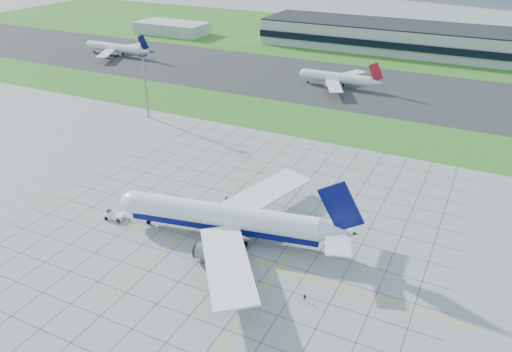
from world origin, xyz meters
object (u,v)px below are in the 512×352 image
at_px(airliner, 226,218).
at_px(pushback_tug, 113,215).
at_px(crew_near, 118,221).
at_px(crew_far, 305,298).
at_px(distant_jet_1, 338,78).
at_px(light_mast, 145,78).
at_px(distant_jet_0, 116,48).

bearing_deg(airliner, pushback_tug, -179.86).
height_order(crew_near, crew_far, crew_near).
distance_m(airliner, distant_jet_1, 135.94).
relative_size(light_mast, pushback_tug, 3.24).
height_order(airliner, distant_jet_1, airliner).
relative_size(airliner, pushback_tug, 7.89).
xyz_separation_m(pushback_tug, distant_jet_1, (15.79, 141.12, 3.52)).
bearing_deg(crew_far, light_mast, 148.38).
bearing_deg(distant_jet_0, airliner, -41.97).
bearing_deg(crew_near, crew_far, -41.77).
relative_size(airliner, distant_jet_1, 1.46).
bearing_deg(crew_near, distant_jet_1, 49.37).
bearing_deg(distant_jet_1, pushback_tug, -96.38).
bearing_deg(distant_jet_0, crew_far, -40.15).
relative_size(pushback_tug, crew_near, 4.78).
relative_size(light_mast, distant_jet_0, 0.58).
distance_m(light_mast, crew_near, 81.90).
xyz_separation_m(light_mast, crew_far, (97.10, -74.37, -15.39)).
distance_m(light_mast, pushback_tug, 79.09).
xyz_separation_m(airliner, crew_far, (26.31, -13.61, -4.60)).
height_order(light_mast, airliner, light_mast).
distance_m(airliner, pushback_tug, 32.21).
xyz_separation_m(crew_far, distant_jet_1, (-41.85, 148.66, 3.70)).
bearing_deg(pushback_tug, distant_jet_0, 119.44).
distance_m(light_mast, crew_far, 123.27).
distance_m(light_mast, airliner, 93.90).
height_order(light_mast, crew_far, light_mast).
relative_size(airliner, crew_near, 37.68).
distance_m(light_mast, distant_jet_1, 93.32).
xyz_separation_m(airliner, pushback_tug, (-31.32, -6.07, -4.42)).
bearing_deg(crew_near, pushback_tug, 117.27).
bearing_deg(airliner, crew_near, -175.83).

